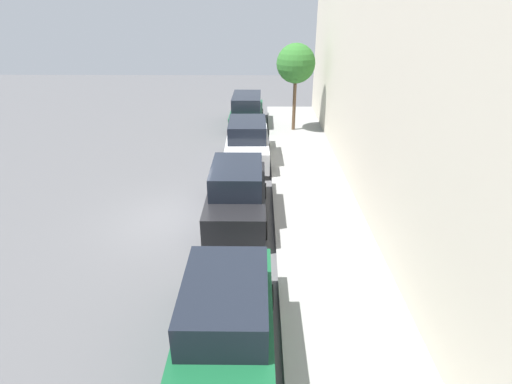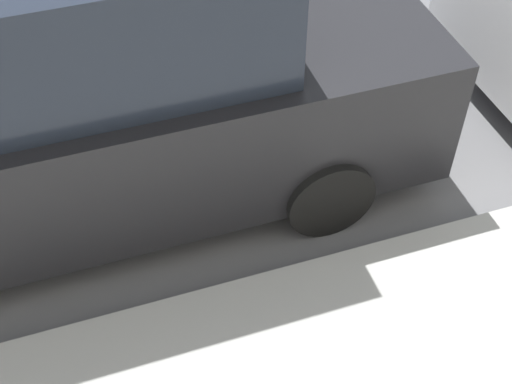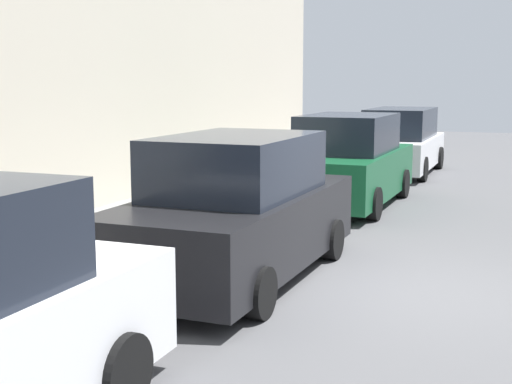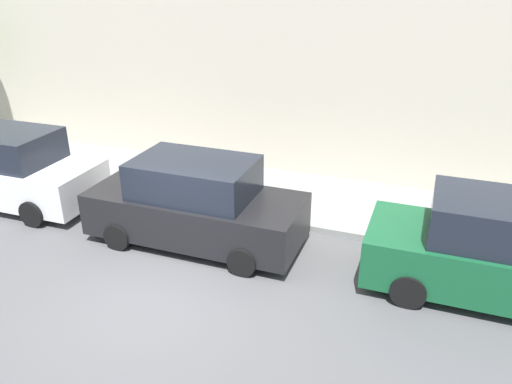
{
  "view_description": "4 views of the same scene",
  "coord_description": "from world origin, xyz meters",
  "px_view_note": "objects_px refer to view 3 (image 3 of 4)",
  "views": [
    {
      "loc": [
        2.98,
        -12.37,
        7.07
      ],
      "look_at": [
        2.86,
        0.17,
        1.0
      ],
      "focal_mm": 28.0,
      "sensor_mm": 36.0,
      "label": 1
    },
    {
      "loc": [
        6.08,
        0.21,
        3.79
      ],
      "look_at": [
        3.58,
        1.04,
        1.0
      ],
      "focal_mm": 50.0,
      "sensor_mm": 36.0,
      "label": 2
    },
    {
      "loc": [
        -1.68,
        8.99,
        2.72
      ],
      "look_at": [
        2.44,
        -1.09,
        1.0
      ],
      "focal_mm": 50.0,
      "sensor_mm": 36.0,
      "label": 3
    },
    {
      "loc": [
        -6.73,
        -4.54,
        5.75
      ],
      "look_at": [
        3.14,
        -0.88,
        1.0
      ],
      "focal_mm": 35.0,
      "sensor_mm": 36.0,
      "label": 4
    }
  ],
  "objects_px": {
    "parked_suv_third": "(237,211)",
    "parked_suv_second": "(348,163)",
    "parking_meter_near": "(351,135)",
    "parked_minivan_nearest": "(401,142)"
  },
  "relations": [
    {
      "from": "parked_suv_third",
      "to": "parking_meter_near",
      "type": "bearing_deg",
      "value": -82.18
    },
    {
      "from": "parked_suv_second",
      "to": "parked_suv_third",
      "type": "distance_m",
      "value": 6.22
    },
    {
      "from": "parked_suv_third",
      "to": "parked_suv_second",
      "type": "bearing_deg",
      "value": -89.09
    },
    {
      "from": "parking_meter_near",
      "to": "parked_minivan_nearest",
      "type": "bearing_deg",
      "value": 156.55
    },
    {
      "from": "parked_minivan_nearest",
      "to": "parked_suv_third",
      "type": "bearing_deg",
      "value": 90.35
    },
    {
      "from": "parked_minivan_nearest",
      "to": "parked_suv_second",
      "type": "bearing_deg",
      "value": 89.75
    },
    {
      "from": "parked_minivan_nearest",
      "to": "parking_meter_near",
      "type": "height_order",
      "value": "parked_minivan_nearest"
    },
    {
      "from": "parked_suv_second",
      "to": "parking_meter_near",
      "type": "height_order",
      "value": "parked_suv_second"
    },
    {
      "from": "parked_minivan_nearest",
      "to": "parked_suv_second",
      "type": "height_order",
      "value": "parked_suv_second"
    },
    {
      "from": "parked_minivan_nearest",
      "to": "parked_suv_third",
      "type": "relative_size",
      "value": 1.03
    }
  ]
}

